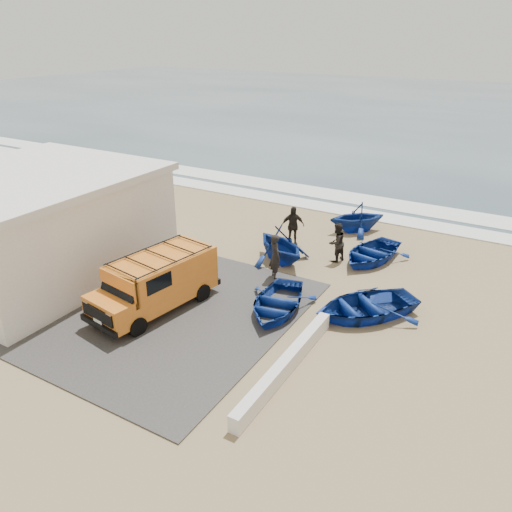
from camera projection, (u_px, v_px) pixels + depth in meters
The scene contains 16 objects.
ground at pixel (209, 292), 19.97m from camera, with size 160.00×160.00×0.00m, color #967E57.
slab at pixel (136, 301), 19.30m from camera, with size 12.00×10.00×0.05m, color #403E3B.
ocean at pixel (460, 111), 64.00m from camera, with size 180.00×88.00×0.01m, color #385166.
surf_line at pixel (326, 207), 29.39m from camera, with size 180.00×1.60×0.06m, color white.
surf_wash at pixel (342, 196), 31.36m from camera, with size 180.00×2.20×0.04m, color white.
building at pixel (33, 224), 20.93m from camera, with size 8.40×9.40×4.30m.
parapet at pixel (286, 365), 15.21m from camera, with size 0.35×6.00×0.55m, color silver.
van at pixel (157, 281), 18.42m from camera, with size 2.69×5.20×2.13m.
boat_near_left at pixel (276, 303), 18.48m from camera, with size 2.57×3.60×0.75m, color navy.
boat_near_right at pixel (365, 306), 18.20m from camera, with size 2.87×4.02×0.83m, color navy.
boat_mid_left at pixel (280, 244), 22.31m from camera, with size 2.71×3.14×1.65m, color navy.
boat_mid_right at pixel (371, 253), 22.57m from camera, with size 2.64×3.70×0.77m, color navy.
boat_far_left at pixel (357, 217), 25.71m from camera, with size 2.55×2.95×1.56m, color navy.
fisherman_front at pixel (275, 257), 20.72m from camera, with size 0.72×0.48×1.99m, color black.
fisherman_middle at pixel (337, 243), 22.32m from camera, with size 0.88×0.68×1.81m, color black.
fisherman_back at pixel (293, 226), 23.99m from camera, with size 1.15×0.48×1.96m, color black.
Camera 1 is at (10.47, -14.22, 9.62)m, focal length 35.00 mm.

